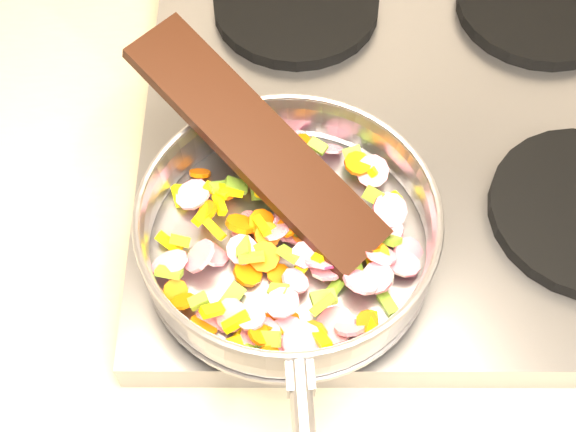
{
  "coord_description": "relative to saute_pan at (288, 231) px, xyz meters",
  "views": [
    {
      "loc": [
        -0.85,
        1.11,
        1.6
      ],
      "look_at": [
        -0.85,
        1.48,
        1.01
      ],
      "focal_mm": 50.0,
      "sensor_mm": 36.0,
      "label": 1
    }
  ],
  "objects": [
    {
      "name": "cooktop",
      "position": [
        0.15,
        0.19,
        -0.07
      ],
      "size": [
        0.6,
        0.6,
        0.04
      ],
      "primitive_type": "cube",
      "color": "#939399",
      "rests_on": "counter_top"
    },
    {
      "name": "grate_fl",
      "position": [
        0.01,
        0.05,
        -0.04
      ],
      "size": [
        0.19,
        0.19,
        0.02
      ],
      "primitive_type": "cylinder",
      "color": "black",
      "rests_on": "cooktop"
    },
    {
      "name": "grate_bl",
      "position": [
        0.01,
        0.33,
        -0.04
      ],
      "size": [
        0.19,
        0.19,
        0.02
      ],
      "primitive_type": "cylinder",
      "color": "black",
      "rests_on": "cooktop"
    },
    {
      "name": "grate_br",
      "position": [
        0.29,
        0.33,
        -0.04
      ],
      "size": [
        0.19,
        0.19,
        0.02
      ],
      "primitive_type": "cylinder",
      "color": "black",
      "rests_on": "cooktop"
    },
    {
      "name": "saute_pan",
      "position": [
        0.0,
        0.0,
        0.0
      ],
      "size": [
        0.31,
        0.48,
        0.06
      ],
      "rotation": [
        0.0,
        0.0,
        0.07
      ],
      "color": "#9E9EA5",
      "rests_on": "grate_fl"
    },
    {
      "name": "vegetable_heap",
      "position": [
        -0.0,
        -0.01,
        -0.01
      ],
      "size": [
        0.25,
        0.26,
        0.05
      ],
      "color": "#D61450",
      "rests_on": "saute_pan"
    },
    {
      "name": "wooden_spatula",
      "position": [
        -0.03,
        0.07,
        0.03
      ],
      "size": [
        0.25,
        0.24,
        0.1
      ],
      "primitive_type": "cube",
      "rotation": [
        0.0,
        -0.3,
        2.39
      ],
      "color": "black",
      "rests_on": "saute_pan"
    }
  ]
}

